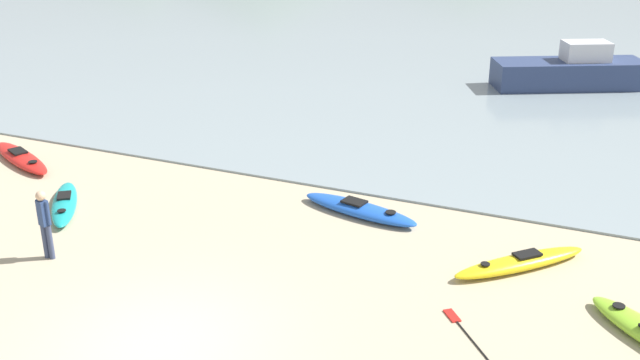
% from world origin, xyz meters
% --- Properties ---
extents(ground_plane, '(400.00, 400.00, 0.00)m').
position_xyz_m(ground_plane, '(0.00, 0.00, 0.00)').
color(ground_plane, tan).
extents(kayak_on_sand_0, '(3.36, 2.09, 0.33)m').
position_xyz_m(kayak_on_sand_0, '(-8.90, 6.00, 0.14)').
color(kayak_on_sand_0, red).
rests_on(kayak_on_sand_0, ground_plane).
extents(kayak_on_sand_1, '(2.66, 2.71, 0.33)m').
position_xyz_m(kayak_on_sand_1, '(5.44, 5.29, 0.14)').
color(kayak_on_sand_1, yellow).
rests_on(kayak_on_sand_1, ground_plane).
extents(kayak_on_sand_3, '(3.26, 1.38, 0.34)m').
position_xyz_m(kayak_on_sand_3, '(1.37, 6.48, 0.15)').
color(kayak_on_sand_3, blue).
rests_on(kayak_on_sand_3, ground_plane).
extents(kayak_on_sand_4, '(2.13, 2.56, 0.33)m').
position_xyz_m(kayak_on_sand_4, '(-5.51, 3.91, 0.14)').
color(kayak_on_sand_4, teal).
rests_on(kayak_on_sand_4, ground_plane).
extents(person_near_foreground, '(0.32, 0.24, 1.58)m').
position_xyz_m(person_near_foreground, '(-4.07, 1.74, 0.91)').
color(person_near_foreground, '#384260').
rests_on(person_near_foreground, ground_plane).
extents(moored_boat_1, '(5.89, 4.09, 1.77)m').
position_xyz_m(moored_boat_1, '(4.81, 20.57, 0.68)').
color(moored_boat_1, navy).
rests_on(moored_boat_1, bay_water).
extents(loose_paddle, '(1.89, 2.27, 0.03)m').
position_xyz_m(loose_paddle, '(5.31, 1.99, 0.01)').
color(loose_paddle, black).
rests_on(loose_paddle, ground_plane).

